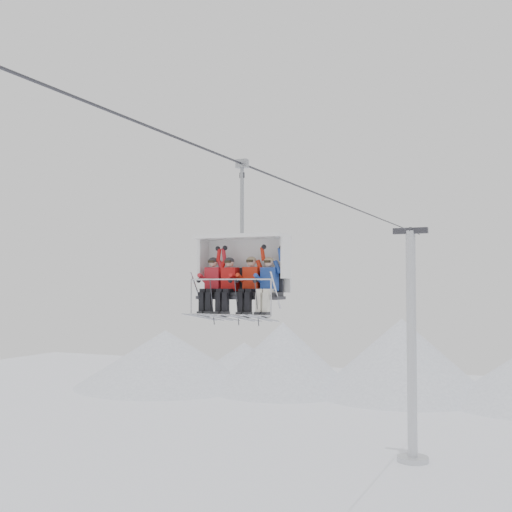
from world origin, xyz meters
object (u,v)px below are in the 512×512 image
at_px(skier_far_right, 268,284).
at_px(chairlift_carrier, 244,266).
at_px(skier_center_left, 228,284).
at_px(skier_center_right, 250,284).
at_px(skier_far_left, 212,284).
at_px(lift_tower_right, 412,360).

bearing_deg(skier_far_right, chairlift_carrier, 158.86).
relative_size(skier_center_left, skier_center_right, 1.00).
height_order(skier_center_left, skier_center_right, skier_center_right).
xyz_separation_m(chairlift_carrier, skier_center_right, (0.31, -0.30, -0.47)).
relative_size(skier_center_right, skier_far_right, 1.00).
bearing_deg(skier_center_left, skier_far_right, -0.09).
relative_size(skier_far_left, skier_far_right, 1.00).
height_order(lift_tower_right, skier_center_left, lift_tower_right).
height_order(lift_tower_right, chairlift_carrier, lift_tower_right).
xyz_separation_m(chairlift_carrier, skier_center_left, (-0.31, -0.30, -0.47)).
relative_size(chairlift_carrier, skier_center_left, 2.36).
bearing_deg(skier_center_left, chairlift_carrier, 44.89).
bearing_deg(skier_far_left, skier_center_left, -0.13).
xyz_separation_m(lift_tower_right, chairlift_carrier, (0.00, -22.76, 4.90)).
bearing_deg(skier_far_right, lift_tower_right, 91.97).
bearing_deg(skier_far_right, skier_center_right, 179.66).
bearing_deg(lift_tower_right, skier_center_left, -90.76).
distance_m(chairlift_carrier, skier_far_left, 0.96).
distance_m(lift_tower_right, skier_far_left, 23.49).
distance_m(skier_far_left, skier_far_right, 1.57).
bearing_deg(skier_center_right, skier_far_left, 180.00).
distance_m(lift_tower_right, skier_center_right, 23.48).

